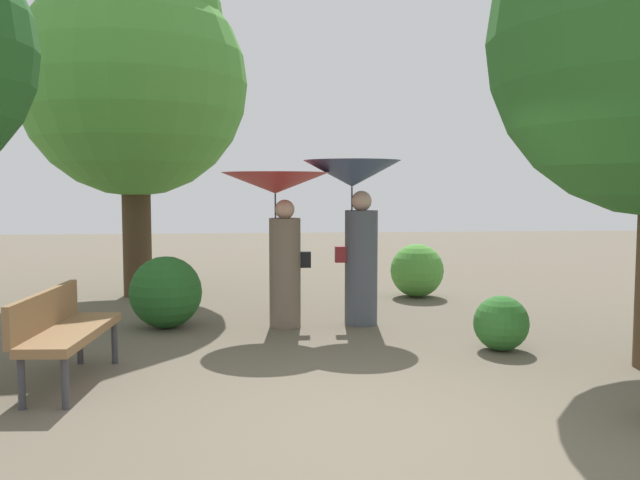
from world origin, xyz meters
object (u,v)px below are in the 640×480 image
object	(u,v)px
person_left	(279,211)
person_right	(355,206)
tree_near_left	(133,65)
park_bench	(63,327)

from	to	relation	value
person_left	person_right	distance (m)	0.97
tree_near_left	person_left	bearing A→B (deg)	-49.94
park_bench	tree_near_left	distance (m)	5.71
park_bench	tree_near_left	bearing A→B (deg)	6.58
person_left	park_bench	bearing A→B (deg)	131.46
person_left	park_bench	distance (m)	3.09
person_left	park_bench	xyz separation A→B (m)	(-1.98, -2.19, -0.93)
person_right	park_bench	size ratio (longest dim) A/B	1.35
person_left	tree_near_left	xyz separation A→B (m)	(-2.17, 2.59, 2.20)
person_left	tree_near_left	bearing A→B (deg)	33.67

